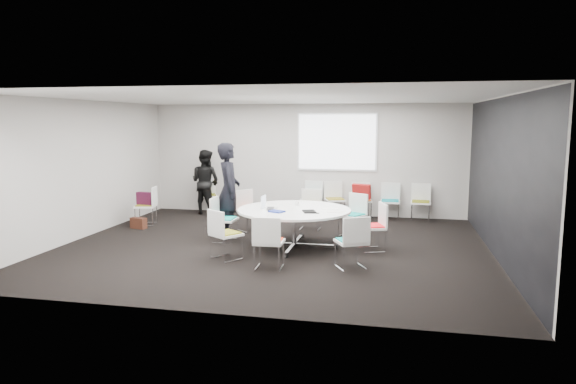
% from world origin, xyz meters
% --- Properties ---
extents(room_shell, '(8.08, 7.08, 2.88)m').
position_xyz_m(room_shell, '(0.09, 0.00, 1.40)').
color(room_shell, black).
rests_on(room_shell, ground).
extents(conference_table, '(2.14, 2.14, 0.73)m').
position_xyz_m(conference_table, '(0.39, 0.05, 0.53)').
color(conference_table, silver).
rests_on(conference_table, ground).
extents(projection_screen, '(1.90, 0.03, 1.35)m').
position_xyz_m(projection_screen, '(0.80, 3.46, 1.85)').
color(projection_screen, white).
rests_on(projection_screen, room_shell).
extents(chair_ring_a, '(0.58, 0.58, 0.88)m').
position_xyz_m(chair_ring_a, '(1.86, 0.07, 0.28)').
color(chair_ring_a, silver).
rests_on(chair_ring_a, ground).
extents(chair_ring_b, '(0.62, 0.62, 0.88)m').
position_xyz_m(chair_ring_b, '(1.41, 1.16, 0.28)').
color(chair_ring_b, silver).
rests_on(chair_ring_b, ground).
extents(chair_ring_c, '(0.48, 0.47, 0.88)m').
position_xyz_m(chair_ring_c, '(0.43, 1.63, 0.28)').
color(chair_ring_c, silver).
rests_on(chair_ring_c, ground).
extents(chair_ring_d, '(0.64, 0.64, 0.88)m').
position_xyz_m(chair_ring_d, '(-0.85, 1.27, 0.28)').
color(chair_ring_d, silver).
rests_on(chair_ring_d, ground).
extents(chair_ring_e, '(0.45, 0.47, 0.88)m').
position_xyz_m(chair_ring_e, '(-1.05, 0.18, 0.28)').
color(chair_ring_e, silver).
rests_on(chair_ring_e, ground).
extents(chair_ring_f, '(0.63, 0.63, 0.88)m').
position_xyz_m(chair_ring_f, '(-0.59, -1.07, 0.28)').
color(chair_ring_f, silver).
rests_on(chair_ring_f, ground).
extents(chair_ring_g, '(0.48, 0.46, 0.88)m').
position_xyz_m(chair_ring_g, '(0.28, -1.47, 0.28)').
color(chair_ring_g, silver).
rests_on(chair_ring_g, ground).
extents(chair_ring_h, '(0.61, 0.61, 0.88)m').
position_xyz_m(chair_ring_h, '(1.58, -1.18, 0.28)').
color(chair_ring_h, silver).
rests_on(chair_ring_h, ground).
extents(chair_back_a, '(0.51, 0.50, 0.88)m').
position_xyz_m(chair_back_a, '(0.22, 3.17, 0.28)').
color(chair_back_a, silver).
rests_on(chair_back_a, ground).
extents(chair_back_b, '(0.58, 0.58, 0.88)m').
position_xyz_m(chair_back_b, '(0.80, 3.16, 0.28)').
color(chair_back_b, silver).
rests_on(chair_back_b, ground).
extents(chair_back_c, '(0.54, 0.53, 0.88)m').
position_xyz_m(chair_back_c, '(1.46, 3.17, 0.28)').
color(chair_back_c, silver).
rests_on(chair_back_c, ground).
extents(chair_back_d, '(0.46, 0.45, 0.88)m').
position_xyz_m(chair_back_d, '(2.14, 3.17, 0.28)').
color(chair_back_d, silver).
rests_on(chair_back_d, ground).
extents(chair_back_e, '(0.48, 0.47, 0.88)m').
position_xyz_m(chair_back_e, '(2.86, 3.17, 0.28)').
color(chair_back_e, silver).
rests_on(chair_back_e, ground).
extents(chair_spare_left, '(0.54, 0.55, 0.88)m').
position_xyz_m(chair_spare_left, '(-3.32, 1.37, 0.28)').
color(chair_spare_left, silver).
rests_on(chair_spare_left, ground).
extents(chair_person_back, '(0.61, 0.60, 0.88)m').
position_xyz_m(chair_person_back, '(-2.51, 3.16, 0.28)').
color(chair_person_back, silver).
rests_on(chair_person_back, ground).
extents(person_main, '(0.67, 0.82, 1.94)m').
position_xyz_m(person_main, '(-1.10, 0.67, 0.97)').
color(person_main, black).
rests_on(person_main, ground).
extents(person_back, '(0.94, 0.82, 1.65)m').
position_xyz_m(person_back, '(-2.51, 3.00, 0.82)').
color(person_back, black).
rests_on(person_back, ground).
extents(laptop, '(0.26, 0.35, 0.03)m').
position_xyz_m(laptop, '(0.01, -0.06, 0.74)').
color(laptop, '#333338').
rests_on(laptop, conference_table).
extents(laptop_lid, '(0.02, 0.30, 0.22)m').
position_xyz_m(laptop_lid, '(-0.19, 0.01, 0.86)').
color(laptop_lid, silver).
rests_on(laptop_lid, conference_table).
extents(notebook_black, '(0.31, 0.36, 0.02)m').
position_xyz_m(notebook_black, '(0.72, -0.21, 0.74)').
color(notebook_black, black).
rests_on(notebook_black, conference_table).
extents(tablet_folio, '(0.32, 0.29, 0.03)m').
position_xyz_m(tablet_folio, '(0.15, -0.34, 0.74)').
color(tablet_folio, navy).
rests_on(tablet_folio, conference_table).
extents(papers_right, '(0.33, 0.26, 0.00)m').
position_xyz_m(papers_right, '(1.05, 0.22, 0.73)').
color(papers_right, white).
rests_on(papers_right, conference_table).
extents(papers_front, '(0.31, 0.22, 0.00)m').
position_xyz_m(papers_front, '(1.20, -0.08, 0.73)').
color(papers_front, silver).
rests_on(papers_front, conference_table).
extents(cup, '(0.08, 0.08, 0.09)m').
position_xyz_m(cup, '(0.37, 0.46, 0.78)').
color(cup, white).
rests_on(cup, conference_table).
extents(phone, '(0.15, 0.09, 0.01)m').
position_xyz_m(phone, '(0.85, -0.32, 0.73)').
color(phone, black).
rests_on(phone, conference_table).
extents(maroon_bag, '(0.42, 0.19, 0.28)m').
position_xyz_m(maroon_bag, '(-3.34, 1.36, 0.62)').
color(maroon_bag, '#45122B').
rests_on(maroon_bag, chair_spare_left).
extents(brown_bag, '(0.39, 0.24, 0.24)m').
position_xyz_m(brown_bag, '(-3.32, 0.97, 0.12)').
color(brown_bag, '#3D1E13').
rests_on(brown_bag, ground).
extents(red_jacket, '(0.47, 0.28, 0.36)m').
position_xyz_m(red_jacket, '(1.47, 2.94, 0.70)').
color(red_jacket, maroon).
rests_on(red_jacket, chair_back_c).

